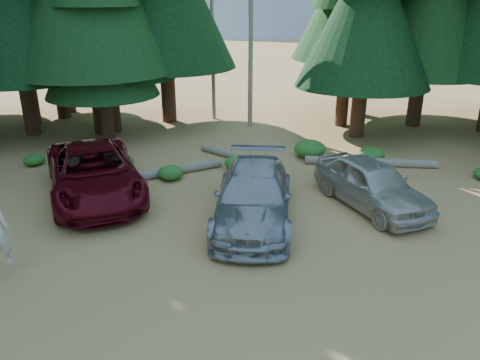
{
  "coord_description": "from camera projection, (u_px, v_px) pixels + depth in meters",
  "views": [
    {
      "loc": [
        0.65,
        -9.55,
        6.5
      ],
      "look_at": [
        0.44,
        3.59,
        1.25
      ],
      "focal_mm": 35.0,
      "sensor_mm": 36.0,
      "label": 1
    }
  ],
  "objects": [
    {
      "name": "shrub_center_left",
      "position": [
        170.0,
        173.0,
        17.52
      ],
      "size": [
        0.95,
        0.95,
        0.52
      ],
      "primitive_type": "ellipsoid",
      "color": "#26641E",
      "rests_on": "ground"
    },
    {
      "name": "red_pickup",
      "position": [
        94.0,
        172.0,
        15.86
      ],
      "size": [
        5.05,
        6.82,
        1.72
      ],
      "primitive_type": "imported",
      "rotation": [
        0.0,
        0.0,
        0.4
      ],
      "color": "#520710",
      "rests_on": "ground"
    },
    {
      "name": "snag_front",
      "position": [
        251.0,
        5.0,
        22.51
      ],
      "size": [
        0.24,
        0.24,
        12.0
      ],
      "primitive_type": "cylinder",
      "color": "gray",
      "rests_on": "ground"
    },
    {
      "name": "shrub_far_right",
      "position": [
        310.0,
        149.0,
        19.85
      ],
      "size": [
        1.35,
        1.35,
        0.74
      ],
      "primitive_type": "ellipsoid",
      "color": "#26641E",
      "rests_on": "ground"
    },
    {
      "name": "shrub_center_right",
      "position": [
        236.0,
        163.0,
        18.51
      ],
      "size": [
        0.92,
        0.92,
        0.51
      ],
      "primitive_type": "ellipsoid",
      "color": "#26641E",
      "rests_on": "ground"
    },
    {
      "name": "shrub_right",
      "position": [
        372.0,
        154.0,
        19.49
      ],
      "size": [
        1.03,
        1.03,
        0.57
      ],
      "primitive_type": "ellipsoid",
      "color": "#26641E",
      "rests_on": "ground"
    },
    {
      "name": "silver_minivan_center",
      "position": [
        254.0,
        196.0,
        14.12
      ],
      "size": [
        2.63,
        5.7,
        1.61
      ],
      "primitive_type": "imported",
      "rotation": [
        0.0,
        0.0,
        -0.07
      ],
      "color": "#9A9CA1",
      "rests_on": "ground"
    },
    {
      "name": "shrub_left",
      "position": [
        123.0,
        161.0,
        18.75
      ],
      "size": [
        0.87,
        0.87,
        0.48
      ],
      "primitive_type": "ellipsoid",
      "color": "#26641E",
      "rests_on": "ground"
    },
    {
      "name": "forest_belt_north",
      "position": [
        235.0,
        123.0,
        25.21
      ],
      "size": [
        36.0,
        7.0,
        22.0
      ],
      "primitive_type": null,
      "color": "black",
      "rests_on": "ground"
    },
    {
      "name": "silver_minivan_right",
      "position": [
        372.0,
        184.0,
        15.1
      ],
      "size": [
        3.61,
        4.96,
        1.57
      ],
      "primitive_type": "imported",
      "rotation": [
        0.0,
        0.0,
        0.43
      ],
      "color": "#BDB6A8",
      "rests_on": "ground"
    },
    {
      "name": "log_left",
      "position": [
        164.0,
        172.0,
        17.8
      ],
      "size": [
        4.32,
        2.6,
        0.34
      ],
      "primitive_type": "cylinder",
      "rotation": [
        0.0,
        1.57,
        0.51
      ],
      "color": "gray",
      "rests_on": "ground"
    },
    {
      "name": "log_right",
      "position": [
        370.0,
        162.0,
        18.91
      ],
      "size": [
        5.25,
        0.81,
        0.34
      ],
      "primitive_type": "cylinder",
      "rotation": [
        0.0,
        1.57,
        -0.09
      ],
      "color": "gray",
      "rests_on": "ground"
    },
    {
      "name": "ground",
      "position": [
        219.0,
        283.0,
        11.29
      ],
      "size": [
        160.0,
        160.0,
        0.0
      ],
      "primitive_type": "plane",
      "color": "#A27944",
      "rests_on": "ground"
    },
    {
      "name": "log_mid",
      "position": [
        234.0,
        156.0,
        19.67
      ],
      "size": [
        2.98,
        2.55,
        0.3
      ],
      "primitive_type": "cylinder",
      "rotation": [
        0.0,
        1.57,
        -0.69
      ],
      "color": "gray",
      "rests_on": "ground"
    },
    {
      "name": "snag_back",
      "position": [
        212.0,
        25.0,
        24.31
      ],
      "size": [
        0.2,
        0.2,
        10.0
      ],
      "primitive_type": "cylinder",
      "color": "gray",
      "rests_on": "ground"
    },
    {
      "name": "shrub_far_left",
      "position": [
        34.0,
        159.0,
        19.0
      ],
      "size": [
        0.83,
        0.83,
        0.46
      ],
      "primitive_type": "ellipsoid",
      "color": "#26641E",
      "rests_on": "ground"
    }
  ]
}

